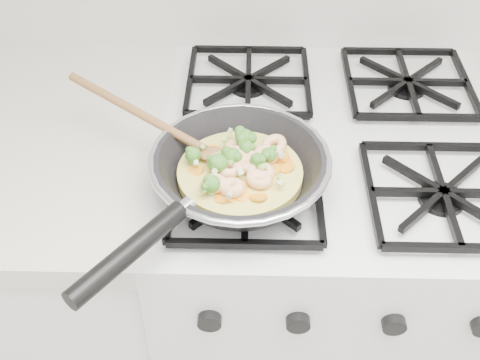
{
  "coord_description": "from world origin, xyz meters",
  "views": [
    {
      "loc": [
        -0.14,
        0.89,
        1.55
      ],
      "look_at": [
        -0.16,
        1.56,
        0.93
      ],
      "focal_mm": 45.16,
      "sensor_mm": 36.0,
      "label": 1
    }
  ],
  "objects": [
    {
      "name": "stove",
      "position": [
        0.0,
        1.7,
        0.46
      ],
      "size": [
        0.6,
        0.6,
        0.92
      ],
      "color": "silver",
      "rests_on": "ground"
    },
    {
      "name": "skillet",
      "position": [
        -0.16,
        1.56,
        0.95
      ],
      "size": [
        0.42,
        0.43,
        0.09
      ],
      "rotation": [
        0.0,
        0.0,
        0.14
      ],
      "color": "black",
      "rests_on": "stove"
    }
  ]
}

